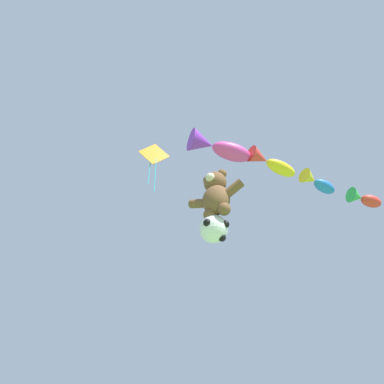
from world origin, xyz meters
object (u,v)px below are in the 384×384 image
Objects in this scene: fish_kite_crimson at (364,199)px; teddy_bear_kite at (216,194)px; diamond_kite at (154,157)px; fish_kite_cobalt at (317,182)px; fish_kite_goldfin at (270,163)px; fish_kite_magenta at (217,147)px; soccer_ball_kite at (214,229)px.

teddy_bear_kite is at bearing -127.42° from fish_kite_crimson.
diamond_kite is at bearing -173.11° from teddy_bear_kite.
diamond_kite is at bearing -143.66° from fish_kite_cobalt.
fish_kite_cobalt reaches higher than fish_kite_goldfin.
teddy_bear_kite is 0.69× the size of diamond_kite.
fish_kite_crimson is at bearing 58.17° from fish_kite_goldfin.
diamond_kite reaches higher than fish_kite_magenta.
diamond_kite is at bearing 179.48° from fish_kite_magenta.
teddy_bear_kite is 1.22× the size of fish_kite_cobalt.
soccer_ball_kite is 0.43× the size of fish_kite_magenta.
fish_kite_cobalt is (3.20, 3.49, 3.85)m from soccer_ball_kite.
fish_kite_cobalt is at bearing 58.24° from fish_kite_magenta.
soccer_ball_kite is at bearing 134.73° from teddy_bear_kite.
soccer_ball_kite is at bearing -149.88° from fish_kite_goldfin.
fish_kite_magenta is 3.35m from diamond_kite.
fish_kite_goldfin is (1.73, 1.47, 2.21)m from teddy_bear_kite.
fish_kite_goldfin is at bearing 22.12° from diamond_kite.
fish_kite_magenta is 0.77× the size of diamond_kite.
teddy_bear_kite is 4.46m from diamond_kite.
teddy_bear_kite is 7.53m from fish_kite_crimson.
fish_kite_cobalt reaches higher than fish_kite_magenta.
soccer_ball_kite is 0.59× the size of fish_kite_cobalt.
fish_kite_crimson reaches higher than fish_kite_goldfin.
fish_kite_cobalt is 7.00m from diamond_kite.
fish_kite_magenta is 1.36× the size of fish_kite_cobalt.
fish_kite_magenta is at bearing -45.83° from teddy_bear_kite.
fish_kite_goldfin is 2.63m from fish_kite_cobalt.
diamond_kite is at bearing -157.88° from fish_kite_goldfin.
fish_kite_goldfin reaches higher than fish_kite_magenta.
fish_kite_cobalt reaches higher than teddy_bear_kite.
fish_kite_crimson reaches higher than fish_kite_magenta.
soccer_ball_kite is at bearing 14.56° from diamond_kite.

